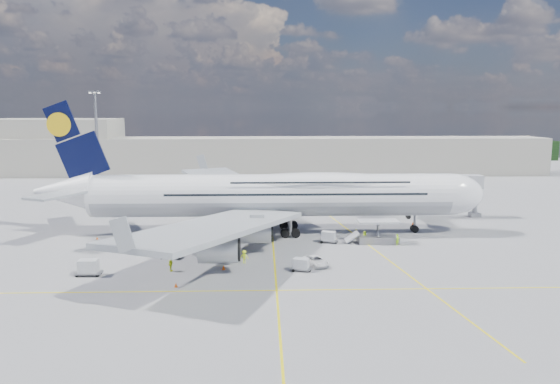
{
  "coord_description": "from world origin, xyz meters",
  "views": [
    {
      "loc": [
        -1.56,
        -82.87,
        21.77
      ],
      "look_at": [
        1.29,
        8.0,
        7.6
      ],
      "focal_mm": 35.0,
      "sensor_mm": 36.0,
      "label": 1
    }
  ],
  "objects_px": {
    "dolly_row_b": "(171,256)",
    "crew_van": "(365,236)",
    "catering_truck_outer": "(228,198)",
    "cone_wing_left_outer": "(227,202)",
    "cone_tail": "(97,238)",
    "cone_nose": "(413,223)",
    "cone_wing_left_inner": "(211,211)",
    "cone_wing_right_outer": "(176,285)",
    "crew_wing": "(171,264)",
    "light_mast": "(97,145)",
    "jet_bridge": "(425,185)",
    "crew_nose": "(398,240)",
    "cargo_loader": "(377,235)",
    "dolly_nose_near": "(328,237)",
    "cone_wing_right_inner": "(224,268)",
    "crew_loader": "(356,234)",
    "crew_tug": "(244,257)",
    "dolly_nose_far": "(301,264)",
    "catering_truck_inner": "(232,204)",
    "service_van": "(316,261)",
    "dolly_row_a": "(88,267)",
    "airliner": "(274,194)",
    "dolly_row_c": "(178,245)",
    "baggage_tug": "(209,249)",
    "dolly_back": "(101,241)"
  },
  "relations": [
    {
      "from": "cone_tail",
      "to": "catering_truck_inner",
      "type": "bearing_deg",
      "value": 45.29
    },
    {
      "from": "jet_bridge",
      "to": "catering_truck_inner",
      "type": "bearing_deg",
      "value": 170.17
    },
    {
      "from": "crew_nose",
      "to": "cone_wing_right_inner",
      "type": "xyz_separation_m",
      "value": [
        -26.77,
        -12.38,
        -0.61
      ]
    },
    {
      "from": "baggage_tug",
      "to": "crew_wing",
      "type": "relative_size",
      "value": 1.45
    },
    {
      "from": "cone_wing_right_outer",
      "to": "cone_tail",
      "type": "bearing_deg",
      "value": 124.43
    },
    {
      "from": "crew_nose",
      "to": "crew_tug",
      "type": "height_order",
      "value": "crew_tug"
    },
    {
      "from": "crew_wing",
      "to": "light_mast",
      "type": "bearing_deg",
      "value": 42.68
    },
    {
      "from": "cargo_loader",
      "to": "cone_wing_left_outer",
      "type": "bearing_deg",
      "value": 125.01
    },
    {
      "from": "dolly_row_a",
      "to": "cone_wing_right_outer",
      "type": "distance_m",
      "value": 13.19
    },
    {
      "from": "catering_truck_outer",
      "to": "crew_loader",
      "type": "xyz_separation_m",
      "value": [
        23.36,
        -31.96,
        -0.83
      ]
    },
    {
      "from": "catering_truck_outer",
      "to": "cone_wing_right_outer",
      "type": "bearing_deg",
      "value": -87.34
    },
    {
      "from": "light_mast",
      "to": "crew_nose",
      "type": "relative_size",
      "value": 14.0
    },
    {
      "from": "crew_nose",
      "to": "cone_nose",
      "type": "bearing_deg",
      "value": 19.32
    },
    {
      "from": "jet_bridge",
      "to": "cone_wing_left_outer",
      "type": "bearing_deg",
      "value": 153.25
    },
    {
      "from": "dolly_nose_near",
      "to": "cone_wing_left_inner",
      "type": "distance_m",
      "value": 34.32
    },
    {
      "from": "service_van",
      "to": "crew_wing",
      "type": "xyz_separation_m",
      "value": [
        -19.71,
        -2.06,
        0.32
      ]
    },
    {
      "from": "jet_bridge",
      "to": "crew_wing",
      "type": "xyz_separation_m",
      "value": [
        -43.79,
        -32.78,
        -5.87
      ]
    },
    {
      "from": "catering_truck_inner",
      "to": "crew_nose",
      "type": "distance_m",
      "value": 38.45
    },
    {
      "from": "cargo_loader",
      "to": "cone_wing_left_outer",
      "type": "xyz_separation_m",
      "value": [
        -26.62,
        38.0,
        -0.95
      ]
    },
    {
      "from": "dolly_row_a",
      "to": "cargo_loader",
      "type": "bearing_deg",
      "value": 21.04
    },
    {
      "from": "dolly_row_b",
      "to": "crew_wing",
      "type": "distance_m",
      "value": 6.72
    },
    {
      "from": "dolly_row_b",
      "to": "baggage_tug",
      "type": "height_order",
      "value": "baggage_tug"
    },
    {
      "from": "catering_truck_outer",
      "to": "crew_nose",
      "type": "height_order",
      "value": "catering_truck_outer"
    },
    {
      "from": "dolly_row_a",
      "to": "dolly_back",
      "type": "bearing_deg",
      "value": 100.73
    },
    {
      "from": "dolly_nose_far",
      "to": "baggage_tug",
      "type": "distance_m",
      "value": 16.15
    },
    {
      "from": "cone_tail",
      "to": "crew_van",
      "type": "bearing_deg",
      "value": -3.56
    },
    {
      "from": "catering_truck_inner",
      "to": "cone_wing_right_outer",
      "type": "xyz_separation_m",
      "value": [
        -4.23,
        -45.92,
        -1.86
      ]
    },
    {
      "from": "light_mast",
      "to": "cone_wing_right_inner",
      "type": "bearing_deg",
      "value": -59.63
    },
    {
      "from": "dolly_row_b",
      "to": "service_van",
      "type": "height_order",
      "value": "service_van"
    },
    {
      "from": "jet_bridge",
      "to": "light_mast",
      "type": "distance_m",
      "value": 74.11
    },
    {
      "from": "crew_loader",
      "to": "cone_wing_right_inner",
      "type": "height_order",
      "value": "crew_loader"
    },
    {
      "from": "dolly_nose_near",
      "to": "crew_van",
      "type": "relative_size",
      "value": 1.85
    },
    {
      "from": "jet_bridge",
      "to": "crew_loader",
      "type": "bearing_deg",
      "value": -135.39
    },
    {
      "from": "airliner",
      "to": "dolly_row_c",
      "type": "distance_m",
      "value": 19.75
    },
    {
      "from": "cone_nose",
      "to": "cone_wing_left_inner",
      "type": "xyz_separation_m",
      "value": [
        -38.99,
        13.31,
        0.03
      ]
    },
    {
      "from": "cone_wing_right_outer",
      "to": "dolly_nose_far",
      "type": "bearing_deg",
      "value": 21.47
    },
    {
      "from": "jet_bridge",
      "to": "dolly_row_a",
      "type": "height_order",
      "value": "jet_bridge"
    },
    {
      "from": "catering_truck_outer",
      "to": "crew_wing",
      "type": "xyz_separation_m",
      "value": [
        -4.55,
        -49.08,
        -0.68
      ]
    },
    {
      "from": "cone_wing_right_outer",
      "to": "crew_nose",
      "type": "bearing_deg",
      "value": 31.22
    },
    {
      "from": "dolly_nose_far",
      "to": "cargo_loader",
      "type": "bearing_deg",
      "value": 68.91
    },
    {
      "from": "crew_tug",
      "to": "cone_wing_left_inner",
      "type": "height_order",
      "value": "crew_tug"
    },
    {
      "from": "airliner",
      "to": "cone_wing_right_inner",
      "type": "relative_size",
      "value": 125.42
    },
    {
      "from": "dolly_row_b",
      "to": "crew_van",
      "type": "relative_size",
      "value": 1.96
    },
    {
      "from": "cone_nose",
      "to": "cone_wing_left_inner",
      "type": "height_order",
      "value": "cone_wing_left_inner"
    },
    {
      "from": "crew_wing",
      "to": "service_van",
      "type": "bearing_deg",
      "value": -65.95
    },
    {
      "from": "dolly_nose_near",
      "to": "cone_wing_left_inner",
      "type": "relative_size",
      "value": 5.87
    },
    {
      "from": "catering_truck_outer",
      "to": "cone_wing_left_outer",
      "type": "xyz_separation_m",
      "value": [
        -0.37,
        3.66,
        -1.36
      ]
    },
    {
      "from": "dolly_row_a",
      "to": "cone_tail",
      "type": "distance_m",
      "value": 20.12
    },
    {
      "from": "dolly_row_a",
      "to": "cone_nose",
      "type": "height_order",
      "value": "dolly_row_a"
    },
    {
      "from": "cargo_loader",
      "to": "cone_wing_right_inner",
      "type": "height_order",
      "value": "cargo_loader"
    }
  ]
}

